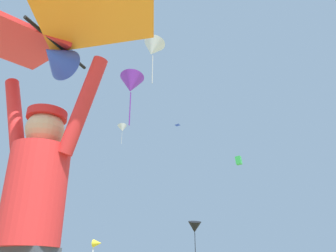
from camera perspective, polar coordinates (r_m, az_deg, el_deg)
The scene contains 9 objects.
kite_flyer_person at distance 2.07m, azimuth -22.00°, elevation -15.03°, with size 0.81×0.36×1.92m.
held_stunt_kite at distance 2.47m, azimuth -18.80°, elevation 13.90°, with size 1.63×0.90×0.39m.
distant_kite_blue_high_right at distance 40.75m, azimuth 1.59°, elevation 0.19°, with size 0.75×0.75×0.12m.
distant_kite_white_high_left at distance 30.86m, azimuth -7.66°, elevation -0.41°, with size 1.23×1.22×1.88m.
distant_kite_green_mid_right at distance 28.56m, azimuth 11.73°, elevation -5.67°, with size 0.54×0.48×0.71m.
distant_kite_black_overhead_distant at distance 33.88m, azimuth 4.47°, elevation -16.50°, with size 1.91×1.99×3.04m.
distant_kite_white_far_center at distance 12.45m, azimuth -2.55°, elevation 12.78°, with size 1.14×1.19×1.82m.
distant_kite_purple_low_right at distance 16.96m, azimuth -6.18°, elevation 6.96°, with size 1.58×1.72×2.80m.
marker_flag at distance 11.49m, azimuth -11.84°, elevation -19.11°, with size 0.30×0.24×1.62m.
Camera 1 is at (1.35, -1.29, 0.71)m, focal length 36.46 mm.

